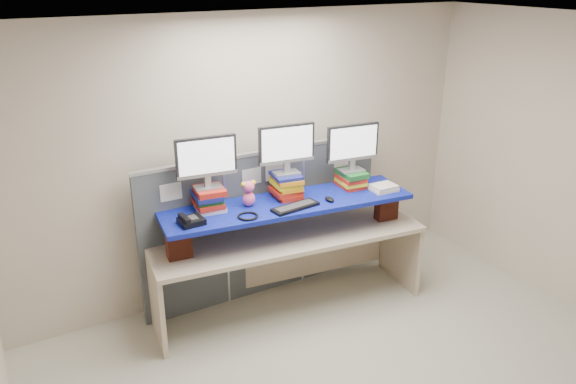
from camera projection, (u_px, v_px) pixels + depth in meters
room at (380, 234)px, 3.97m from camera, size 5.00×4.00×2.80m
cubicle_partition at (265, 222)px, 5.64m from camera, size 2.60×0.06×1.53m
desk at (288, 249)px, 5.39m from camera, size 2.69×1.08×0.80m
brick_pier_left at (179, 242)px, 4.85m from camera, size 0.23×0.14×0.29m
brick_pier_right at (386, 205)px, 5.61m from camera, size 0.23×0.14×0.29m
blue_board at (288, 204)px, 5.21m from camera, size 2.42×0.87×0.04m
book_stack_left at (209, 199)px, 5.01m from camera, size 0.30×0.32×0.21m
book_stack_center at (286, 185)px, 5.27m from camera, size 0.29×0.34×0.23m
book_stack_right at (351, 179)px, 5.53m from camera, size 0.26×0.32×0.17m
monitor_left at (206, 159)px, 4.87m from camera, size 0.54×0.18×0.47m
monitor_center at (287, 146)px, 5.13m from camera, size 0.54×0.18×0.47m
monitor_right at (353, 145)px, 5.40m from camera, size 0.54×0.18×0.47m
keyboard at (295, 207)px, 5.06m from camera, size 0.47×0.20×0.03m
mouse at (329, 199)px, 5.22m from camera, size 0.10×0.13×0.04m
desk_phone at (190, 221)px, 4.74m from camera, size 0.21×0.19×0.09m
headset at (248, 216)px, 4.88m from camera, size 0.21×0.21×0.02m
plush_toy at (249, 193)px, 5.07m from camera, size 0.14×0.11×0.24m
binder_stack at (384, 188)px, 5.46m from camera, size 0.25×0.20×0.06m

